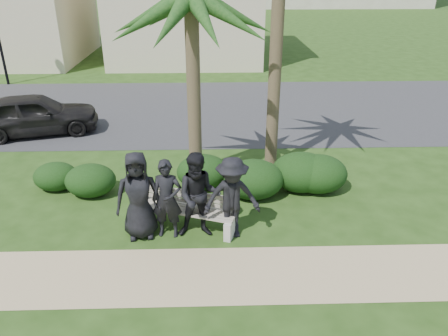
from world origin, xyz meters
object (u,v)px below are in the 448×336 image
(park_bench, at_px, (185,213))
(man_c, at_px, (199,196))
(man_d, at_px, (232,198))
(man_a, at_px, (138,196))
(car_a, at_px, (35,114))
(palm_left, at_px, (191,1))
(man_b, at_px, (167,199))

(park_bench, xyz_separation_m, man_c, (0.32, -0.31, 0.57))
(park_bench, distance_m, man_d, 1.17)
(man_a, distance_m, car_a, 7.34)
(park_bench, distance_m, man_a, 1.09)
(palm_left, bearing_deg, car_a, 145.20)
(man_c, distance_m, car_a, 8.10)
(palm_left, distance_m, car_a, 7.42)
(man_c, xyz_separation_m, palm_left, (-0.13, 2.34, 3.44))
(man_a, xyz_separation_m, man_b, (0.56, -0.00, -0.09))
(man_c, distance_m, palm_left, 4.16)
(man_b, height_order, car_a, man_b)
(man_a, relative_size, palm_left, 0.35)
(man_a, height_order, man_b, man_a)
(man_c, height_order, car_a, man_c)
(park_bench, distance_m, palm_left, 4.49)
(palm_left, xyz_separation_m, car_a, (-5.29, 3.68, -3.68))
(man_a, bearing_deg, car_a, 117.43)
(man_b, relative_size, man_d, 0.95)
(man_b, distance_m, palm_left, 4.24)
(park_bench, relative_size, man_c, 1.28)
(man_d, bearing_deg, car_a, 130.75)
(man_c, relative_size, palm_left, 0.34)
(palm_left, bearing_deg, man_c, -86.71)
(park_bench, height_order, car_a, car_a)
(man_a, bearing_deg, man_d, -10.05)
(park_bench, distance_m, man_b, 0.65)
(man_d, bearing_deg, park_bench, 155.16)
(man_b, distance_m, man_d, 1.29)
(man_b, xyz_separation_m, palm_left, (0.50, 2.32, 3.51))
(man_a, distance_m, man_b, 0.57)
(park_bench, height_order, man_b, man_b)
(park_bench, xyz_separation_m, man_a, (-0.88, -0.29, 0.58))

